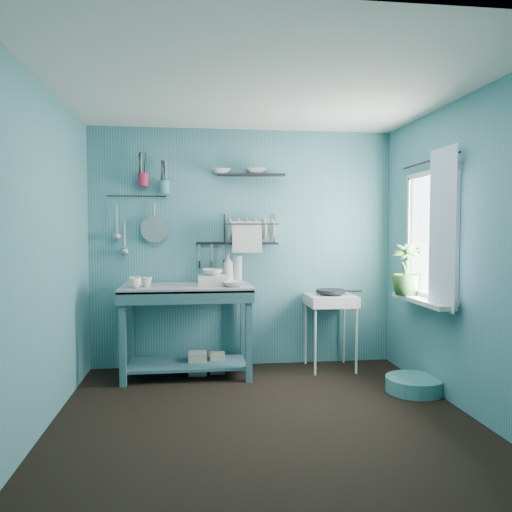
{
  "coord_description": "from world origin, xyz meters",
  "views": [
    {
      "loc": [
        -0.52,
        -3.77,
        1.44
      ],
      "look_at": [
        0.05,
        0.85,
        1.2
      ],
      "focal_mm": 35.0,
      "sensor_mm": 36.0,
      "label": 1
    }
  ],
  "objects": [
    {
      "name": "storage_tin_small",
      "position": [
        -0.3,
        1.22,
        0.1
      ],
      "size": [
        0.15,
        0.15,
        0.2
      ],
      "primitive_type": "cube",
      "color": "gray",
      "rests_on": "floor"
    },
    {
      "name": "wall_right",
      "position": [
        1.6,
        0.0,
        1.25
      ],
      "size": [
        0.0,
        3.0,
        3.0
      ],
      "primitive_type": "plane",
      "rotation": [
        1.57,
        0.0,
        -1.57
      ],
      "color": "#3D767D",
      "rests_on": "ground"
    },
    {
      "name": "work_counter",
      "position": [
        -0.6,
        1.14,
        0.45
      ],
      "size": [
        1.28,
        0.66,
        0.9
      ],
      "primitive_type": "cube",
      "rotation": [
        0.0,
        0.0,
        -0.02
      ],
      "color": "#2E5962",
      "rests_on": "floor"
    },
    {
      "name": "floor",
      "position": [
        0.0,
        0.0,
        0.0
      ],
      "size": [
        3.2,
        3.2,
        0.0
      ],
      "primitive_type": "plane",
      "color": "black",
      "rests_on": "ground"
    },
    {
      "name": "ladle_outer",
      "position": [
        -1.31,
        1.46,
        1.55
      ],
      "size": [
        0.01,
        0.01,
        0.3
      ],
      "primitive_type": "cylinder",
      "color": "#989C9F",
      "rests_on": "wall_back"
    },
    {
      "name": "potted_plant",
      "position": [
        1.46,
        0.7,
        1.07
      ],
      "size": [
        0.36,
        0.36,
        0.48
      ],
      "primitive_type": "imported",
      "rotation": [
        0.0,
        0.0,
        -0.41
      ],
      "color": "#295D25",
      "rests_on": "windowsill"
    },
    {
      "name": "ladle_inner",
      "position": [
        -1.23,
        1.46,
        1.39
      ],
      "size": [
        0.01,
        0.01,
        0.3
      ],
      "primitive_type": "cylinder",
      "color": "#989C9F",
      "rests_on": "wall_back"
    },
    {
      "name": "windowsill",
      "position": [
        1.5,
        0.45,
        0.81
      ],
      "size": [
        0.16,
        0.95,
        0.04
      ],
      "primitive_type": "cube",
      "color": "silver",
      "rests_on": "wall_right"
    },
    {
      "name": "utensil_cup_teal",
      "position": [
        -0.82,
        1.42,
        1.88
      ],
      "size": [
        0.11,
        0.11,
        0.13
      ],
      "primitive_type": "cylinder",
      "color": "teal",
      "rests_on": "wall_back"
    },
    {
      "name": "wash_tub",
      "position": [
        -0.35,
        1.12,
        0.95
      ],
      "size": [
        0.28,
        0.22,
        0.1
      ],
      "primitive_type": "cube",
      "color": "beige",
      "rests_on": "work_counter"
    },
    {
      "name": "ceiling",
      "position": [
        0.0,
        0.0,
        2.5
      ],
      "size": [
        3.2,
        3.2,
        0.0
      ],
      "primitive_type": "plane",
      "rotation": [
        3.14,
        0.0,
        0.0
      ],
      "color": "silver",
      "rests_on": "ground"
    },
    {
      "name": "dish_rack",
      "position": [
        0.06,
        1.37,
        1.45
      ],
      "size": [
        0.57,
        0.29,
        0.32
      ],
      "primitive_type": "cube",
      "rotation": [
        0.0,
        0.0,
        -0.09
      ],
      "color": "black",
      "rests_on": "wall_back"
    },
    {
      "name": "floor_basin",
      "position": [
        1.42,
        0.4,
        0.07
      ],
      "size": [
        0.5,
        0.5,
        0.13
      ],
      "primitive_type": "cylinder",
      "color": "teal",
      "rests_on": "floor"
    },
    {
      "name": "window_glass",
      "position": [
        1.59,
        0.45,
        1.4
      ],
      "size": [
        0.0,
        1.1,
        1.1
      ],
      "primitive_type": "plane",
      "rotation": [
        1.57,
        0.0,
        1.57
      ],
      "color": "white",
      "rests_on": "wall_right"
    },
    {
      "name": "mug_right",
      "position": [
        -1.1,
        1.14,
        0.95
      ],
      "size": [
        0.17,
        0.17,
        0.1
      ],
      "primitive_type": "imported",
      "rotation": [
        0.0,
        0.0,
        1.05
      ],
      "color": "silver",
      "rests_on": "work_counter"
    },
    {
      "name": "wall_front",
      "position": [
        0.0,
        -1.5,
        1.25
      ],
      "size": [
        3.2,
        0.0,
        3.2
      ],
      "primitive_type": "plane",
      "rotation": [
        -1.57,
        0.0,
        0.0
      ],
      "color": "#3D767D",
      "rests_on": "ground"
    },
    {
      "name": "knife_strip",
      "position": [
        -0.34,
        1.47,
        1.3
      ],
      "size": [
        0.32,
        0.05,
        0.03
      ],
      "primitive_type": "cube",
      "rotation": [
        0.0,
        0.0,
        -0.1
      ],
      "color": "black",
      "rests_on": "wall_back"
    },
    {
      "name": "counter_bowl",
      "position": [
        -0.15,
        0.99,
        0.92
      ],
      "size": [
        0.22,
        0.22,
        0.05
      ],
      "primitive_type": "imported",
      "color": "silver",
      "rests_on": "work_counter"
    },
    {
      "name": "water_bottle",
      "position": [
        -0.08,
        1.36,
        1.04
      ],
      "size": [
        0.09,
        0.09,
        0.28
      ],
      "primitive_type": "cylinder",
      "color": "silver",
      "rests_on": "work_counter"
    },
    {
      "name": "wall_back",
      "position": [
        0.0,
        1.5,
        1.25
      ],
      "size": [
        3.2,
        0.0,
        3.2
      ],
      "primitive_type": "plane",
      "rotation": [
        1.57,
        0.0,
        0.0
      ],
      "color": "#3D767D",
      "rests_on": "ground"
    },
    {
      "name": "utensil_cup_magenta",
      "position": [
        -1.03,
        1.42,
        1.95
      ],
      "size": [
        0.11,
        0.11,
        0.13
      ],
      "primitive_type": "cylinder",
      "color": "#AA1F3D",
      "rests_on": "wall_back"
    },
    {
      "name": "hotplate_stand",
      "position": [
        0.87,
        1.22,
        0.39
      ],
      "size": [
        0.53,
        0.53,
        0.77
      ],
      "primitive_type": "cube",
      "rotation": [
        0.0,
        0.0,
        0.1
      ],
      "color": "silver",
      "rests_on": "floor"
    },
    {
      "name": "frying_pan",
      "position": [
        0.87,
        1.22,
        0.81
      ],
      "size": [
        0.3,
        0.3,
        0.03
      ],
      "primitive_type": "cylinder",
      "color": "black",
      "rests_on": "hotplate_stand"
    },
    {
      "name": "curtain_rod",
      "position": [
        1.54,
        0.45,
        2.05
      ],
      "size": [
        0.02,
        1.05,
        0.02
      ],
      "primitive_type": "cylinder",
      "rotation": [
        1.57,
        0.0,
        0.0
      ],
      "color": "black",
      "rests_on": "wall_right"
    },
    {
      "name": "soap_bottle",
      "position": [
        -0.18,
        1.34,
        1.05
      ],
      "size": [
        0.11,
        0.12,
        0.3
      ],
      "primitive_type": "imported",
      "color": "beige",
      "rests_on": "work_counter"
    },
    {
      "name": "curtain",
      "position": [
        1.52,
        0.15,
        1.45
      ],
      "size": [
        0.0,
        1.35,
        1.35
      ],
      "primitive_type": "plane",
      "rotation": [
        1.57,
        0.0,
        1.57
      ],
      "color": "white",
      "rests_on": "wall_right"
    },
    {
      "name": "storage_tin_large",
      "position": [
        -0.5,
        1.19,
        0.11
      ],
      "size": [
        0.18,
        0.18,
        0.22
      ],
      "primitive_type": "cube",
      "color": "gray",
      "rests_on": "floor"
    },
    {
      "name": "upper_shelf",
      "position": [
        0.07,
        1.4,
        2.01
      ],
      "size": [
        0.72,
        0.26,
        0.01
      ],
      "primitive_type": "cube",
      "rotation": [
        0.0,
        0.0,
        -0.12
      ],
      "color": "black",
      "rests_on": "wall_back"
    },
    {
      "name": "mug_left",
      "position": [
        -1.08,
        0.98,
        0.95
      ],
      "size": [
        0.12,
        0.12,
        0.1
      ],
      "primitive_type": "imported",
      "color": "silver",
      "rests_on": "work_counter"
    },
    {
      "name": "shelf_bowl_right",
      "position": [
        0.12,
        1.4,
        2.01
      ],
      "size": [
        0.27,
        0.27,
        0.06
      ],
      "primitive_type": "imported",
      "rotation": [
        0.0,
        0.0,
        -0.16
      ],
      "color": "silver",
      "rests_on": "upper_shelf"
    },
    {
      "name": "hook_rail",
      "position": [
        -1.1,
        1.47,
        1.79
      ],
      "size": [
        0.6,
        0.01,
        0.01
      ],
      "primitive_type": "cylinder",
      "rotation": [
        0.0,
        1.57,
        0.0
      ],
      "color": "black",
      "rests_on": "wall_back"
    },
    {
      "name": "tub_bowl",
      "position": [
        -0.35,
        1.12,
        1.03
      ],
      "size": [
        0.2,
        0.19,
        0.06
      ],
      "primitive_type": "imported",
      "color": "silver",
      "rests_on": "wash_tub"
    },
    {
      "name": "wall_left",
      "position": [
        -1.6,
        0.0,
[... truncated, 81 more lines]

